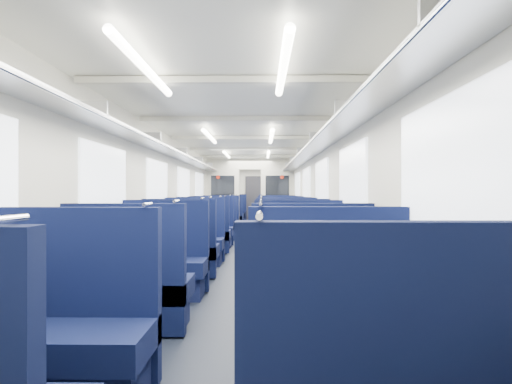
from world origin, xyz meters
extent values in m
cube|color=black|center=(0.00, 0.00, 0.00)|extent=(2.80, 18.00, 0.01)
cube|color=silver|center=(0.00, 0.00, 2.35)|extent=(2.80, 18.00, 0.01)
cube|color=beige|center=(-1.40, 0.00, 1.18)|extent=(0.02, 18.00, 2.35)
cube|color=black|center=(-1.39, 0.00, 0.35)|extent=(0.03, 17.90, 0.70)
cube|color=beige|center=(1.40, 0.00, 1.18)|extent=(0.02, 18.00, 2.35)
cube|color=black|center=(1.39, 0.00, 0.35)|extent=(0.03, 17.90, 0.70)
cube|color=beige|center=(0.00, 9.00, 1.18)|extent=(2.80, 0.02, 2.35)
cube|color=#B2B5BA|center=(-1.22, 0.00, 1.97)|extent=(0.34, 17.40, 0.04)
cylinder|color=silver|center=(-1.04, 0.00, 1.95)|extent=(0.02, 17.40, 0.02)
cube|color=#B2B5BA|center=(-1.22, -6.00, 2.05)|extent=(0.34, 0.03, 0.14)
cube|color=#B2B5BA|center=(-1.22, -4.00, 2.05)|extent=(0.34, 0.03, 0.14)
cube|color=#B2B5BA|center=(-1.22, -2.00, 2.05)|extent=(0.34, 0.03, 0.14)
cube|color=#B2B5BA|center=(-1.22, 0.00, 2.05)|extent=(0.34, 0.03, 0.14)
cube|color=#B2B5BA|center=(-1.22, 2.00, 2.05)|extent=(0.34, 0.03, 0.14)
cube|color=#B2B5BA|center=(-1.22, 4.00, 2.05)|extent=(0.34, 0.03, 0.14)
cube|color=#B2B5BA|center=(-1.22, 6.00, 2.05)|extent=(0.34, 0.03, 0.14)
cube|color=#B2B5BA|center=(-1.22, 8.00, 2.05)|extent=(0.34, 0.03, 0.14)
cube|color=#B2B5BA|center=(1.22, 0.00, 1.97)|extent=(0.34, 17.40, 0.04)
cylinder|color=silver|center=(1.04, 0.00, 1.95)|extent=(0.02, 17.40, 0.02)
cube|color=#B2B5BA|center=(1.22, -8.00, 2.05)|extent=(0.34, 0.03, 0.14)
cube|color=#B2B5BA|center=(1.22, -6.00, 2.05)|extent=(0.34, 0.03, 0.14)
cube|color=#B2B5BA|center=(1.22, -4.00, 2.05)|extent=(0.34, 0.03, 0.14)
cube|color=#B2B5BA|center=(1.22, -2.00, 2.05)|extent=(0.34, 0.03, 0.14)
cube|color=#B2B5BA|center=(1.22, 0.00, 2.05)|extent=(0.34, 0.03, 0.14)
cube|color=#B2B5BA|center=(1.22, 2.00, 2.05)|extent=(0.34, 0.03, 0.14)
cube|color=#B2B5BA|center=(1.22, 4.00, 2.05)|extent=(0.34, 0.03, 0.14)
cube|color=#B2B5BA|center=(1.22, 6.00, 2.05)|extent=(0.34, 0.03, 0.14)
cube|color=#B2B5BA|center=(1.22, 8.00, 2.05)|extent=(0.34, 0.03, 0.14)
cube|color=white|center=(-1.38, -5.20, 1.42)|extent=(0.02, 1.30, 0.75)
cube|color=white|center=(-1.38, -2.90, 1.42)|extent=(0.02, 1.30, 0.75)
cube|color=white|center=(-1.38, -0.60, 1.42)|extent=(0.02, 1.30, 0.75)
cube|color=white|center=(-1.38, 1.70, 1.42)|extent=(0.02, 1.30, 0.75)
cube|color=white|center=(-1.38, 4.50, 1.42)|extent=(0.02, 1.30, 0.75)
cube|color=white|center=(-1.38, 6.80, 1.42)|extent=(0.02, 1.30, 0.75)
cube|color=white|center=(1.38, -7.50, 1.42)|extent=(0.02, 1.30, 0.75)
cube|color=white|center=(1.38, -5.20, 1.42)|extent=(0.02, 1.30, 0.75)
cube|color=white|center=(1.38, -2.90, 1.42)|extent=(0.02, 1.30, 0.75)
cube|color=white|center=(1.38, -0.60, 1.42)|extent=(0.02, 1.30, 0.75)
cube|color=white|center=(1.38, 1.70, 1.42)|extent=(0.02, 1.30, 0.75)
cube|color=white|center=(1.38, 4.50, 1.42)|extent=(0.02, 1.30, 0.75)
cube|color=white|center=(1.38, 6.80, 1.42)|extent=(0.02, 1.30, 0.75)
cube|color=beige|center=(0.00, -6.00, 2.31)|extent=(2.70, 0.06, 0.06)
cube|color=beige|center=(0.00, -4.00, 2.31)|extent=(2.70, 0.06, 0.06)
cube|color=beige|center=(0.00, -2.00, 2.31)|extent=(2.70, 0.06, 0.06)
cube|color=beige|center=(0.00, 0.00, 2.31)|extent=(2.70, 0.06, 0.06)
cube|color=beige|center=(0.00, 2.00, 2.31)|extent=(2.70, 0.06, 0.06)
cube|color=beige|center=(0.00, 4.00, 2.31)|extent=(2.70, 0.06, 0.06)
cube|color=beige|center=(0.00, 6.00, 2.31)|extent=(2.70, 0.06, 0.06)
cube|color=beige|center=(0.00, 8.00, 2.31)|extent=(2.70, 0.06, 0.06)
cylinder|color=white|center=(-0.55, -6.50, 2.26)|extent=(0.07, 1.60, 0.07)
cylinder|color=white|center=(-0.55, -2.50, 2.26)|extent=(0.07, 1.60, 0.07)
cylinder|color=white|center=(-0.55, 1.00, 2.26)|extent=(0.07, 1.60, 0.07)
cylinder|color=white|center=(-0.55, 5.50, 2.26)|extent=(0.07, 1.60, 0.07)
cylinder|color=white|center=(0.55, -6.50, 2.26)|extent=(0.07, 1.60, 0.07)
cylinder|color=white|center=(0.55, -2.50, 2.26)|extent=(0.07, 1.60, 0.07)
cylinder|color=white|center=(0.55, 1.00, 2.26)|extent=(0.07, 1.60, 0.07)
cylinder|color=white|center=(0.55, 5.50, 2.26)|extent=(0.07, 1.60, 0.07)
cube|color=black|center=(0.00, 8.94, 1.00)|extent=(0.75, 0.06, 2.00)
cube|color=beige|center=(-0.88, 3.33, 1.18)|extent=(1.05, 0.08, 2.35)
cube|color=black|center=(-0.87, 3.28, 1.40)|extent=(0.76, 0.02, 0.80)
cylinder|color=red|center=(-1.02, 3.28, 1.75)|extent=(0.12, 0.01, 0.12)
cube|color=beige|center=(0.88, 3.33, 1.18)|extent=(1.05, 0.08, 2.35)
cube|color=black|center=(0.87, 3.28, 1.40)|extent=(0.76, 0.02, 0.80)
cylinder|color=red|center=(1.02, 3.28, 1.75)|extent=(0.12, 0.01, 0.12)
cube|color=beige|center=(0.00, 3.33, 2.17)|extent=(0.70, 0.08, 0.35)
cylinder|color=silver|center=(-0.37, -8.54, 1.19)|extent=(0.02, 0.16, 0.02)
cylinder|color=silver|center=(0.37, -8.35, 1.19)|extent=(0.02, 0.16, 0.02)
cube|color=#0C143A|center=(-0.83, -7.32, 0.37)|extent=(1.08, 0.57, 0.19)
cube|color=black|center=(-0.83, -7.32, 0.14)|extent=(1.00, 0.45, 0.28)
cube|color=#0C143A|center=(-0.83, -7.09, 0.60)|extent=(1.08, 0.10, 1.15)
cylinder|color=silver|center=(-0.37, -7.09, 1.19)|extent=(0.02, 0.16, 0.02)
cube|color=#0C143A|center=(0.83, -7.20, 0.37)|extent=(1.08, 0.57, 0.19)
cube|color=black|center=(0.83, -7.20, 0.14)|extent=(1.00, 0.45, 0.28)
cube|color=#0C143A|center=(0.83, -6.96, 0.60)|extent=(1.08, 0.10, 1.15)
cylinder|color=silver|center=(0.37, -6.96, 1.19)|extent=(0.02, 0.16, 0.02)
cube|color=#0C143A|center=(-0.83, -5.96, 0.37)|extent=(1.08, 0.57, 0.19)
cube|color=black|center=(-0.83, -5.96, 0.14)|extent=(1.00, 0.45, 0.28)
cube|color=#0C143A|center=(-0.83, -6.19, 0.60)|extent=(1.08, 0.10, 1.15)
cylinder|color=silver|center=(-0.37, -6.19, 1.19)|extent=(0.02, 0.16, 0.02)
cube|color=#0C143A|center=(0.83, -5.88, 0.37)|extent=(1.08, 0.57, 0.19)
cube|color=black|center=(0.83, -5.88, 0.14)|extent=(1.00, 0.45, 0.28)
cube|color=#0C143A|center=(0.83, -6.11, 0.60)|extent=(1.08, 0.10, 1.15)
cylinder|color=silver|center=(0.37, -6.11, 1.19)|extent=(0.02, 0.16, 0.02)
cube|color=#0C143A|center=(-0.83, -4.85, 0.37)|extent=(1.08, 0.57, 0.19)
cube|color=black|center=(-0.83, -4.85, 0.14)|extent=(1.00, 0.45, 0.28)
cube|color=#0C143A|center=(-0.83, -4.62, 0.60)|extent=(1.08, 0.10, 1.15)
cylinder|color=silver|center=(-0.37, -4.62, 1.19)|extent=(0.02, 0.16, 0.02)
cube|color=#0C143A|center=(0.83, -4.95, 0.37)|extent=(1.08, 0.57, 0.19)
cube|color=black|center=(0.83, -4.95, 0.14)|extent=(1.00, 0.45, 0.28)
cube|color=#0C143A|center=(0.83, -4.72, 0.60)|extent=(1.08, 0.10, 1.15)
cylinder|color=silver|center=(0.37, -4.72, 1.19)|extent=(0.02, 0.16, 0.02)
cube|color=#0C143A|center=(-0.83, -3.59, 0.37)|extent=(1.08, 0.57, 0.19)
cube|color=black|center=(-0.83, -3.59, 0.14)|extent=(1.00, 0.45, 0.28)
cube|color=#0C143A|center=(-0.83, -3.82, 0.60)|extent=(1.08, 0.10, 1.15)
cylinder|color=silver|center=(-0.37, -3.82, 1.19)|extent=(0.02, 0.16, 0.02)
cube|color=#0C143A|center=(0.83, -3.56, 0.37)|extent=(1.08, 0.57, 0.19)
cube|color=black|center=(0.83, -3.56, 0.14)|extent=(1.00, 0.45, 0.28)
cube|color=#0C143A|center=(0.83, -3.79, 0.60)|extent=(1.08, 0.10, 1.15)
cylinder|color=silver|center=(0.37, -3.79, 1.19)|extent=(0.02, 0.16, 0.02)
cube|color=#0C143A|center=(-0.83, -2.66, 0.37)|extent=(1.08, 0.57, 0.19)
cube|color=black|center=(-0.83, -2.66, 0.14)|extent=(1.00, 0.45, 0.28)
cube|color=#0C143A|center=(-0.83, -2.42, 0.60)|extent=(1.08, 0.10, 1.15)
cylinder|color=silver|center=(-0.37, -2.42, 1.19)|extent=(0.02, 0.16, 0.02)
cube|color=#0C143A|center=(0.83, -2.70, 0.37)|extent=(1.08, 0.57, 0.19)
cube|color=black|center=(0.83, -2.70, 0.14)|extent=(1.00, 0.45, 0.28)
cube|color=#0C143A|center=(0.83, -2.47, 0.60)|extent=(1.08, 0.10, 1.15)
cylinder|color=silver|center=(0.37, -2.47, 1.19)|extent=(0.02, 0.16, 0.02)
cube|color=#0C143A|center=(-0.83, -1.20, 0.37)|extent=(1.08, 0.57, 0.19)
cube|color=black|center=(-0.83, -1.20, 0.14)|extent=(1.00, 0.45, 0.28)
cube|color=#0C143A|center=(-0.83, -1.43, 0.60)|extent=(1.08, 0.10, 1.15)
cylinder|color=silver|center=(-0.37, -1.43, 1.19)|extent=(0.02, 0.16, 0.02)
cube|color=#0C143A|center=(0.83, -1.33, 0.37)|extent=(1.08, 0.57, 0.19)
cube|color=black|center=(0.83, -1.33, 0.14)|extent=(1.00, 0.45, 0.28)
cube|color=#0C143A|center=(0.83, -1.56, 0.60)|extent=(1.08, 0.10, 1.15)
cylinder|color=silver|center=(0.37, -1.56, 1.19)|extent=(0.02, 0.16, 0.02)
cube|color=#0C143A|center=(-0.83, -0.37, 0.37)|extent=(1.08, 0.57, 0.19)
cube|color=black|center=(-0.83, -0.37, 0.14)|extent=(1.00, 0.45, 0.28)
cube|color=#0C143A|center=(-0.83, -0.14, 0.60)|extent=(1.08, 0.10, 1.15)
cylinder|color=silver|center=(-0.37, -0.14, 1.19)|extent=(0.02, 0.16, 0.02)
cube|color=#0C143A|center=(0.83, -0.38, 0.37)|extent=(1.08, 0.57, 0.19)
cube|color=black|center=(0.83, -0.38, 0.14)|extent=(1.00, 0.45, 0.28)
cube|color=#0C143A|center=(0.83, -0.15, 0.60)|extent=(1.08, 0.10, 1.15)
cylinder|color=silver|center=(0.37, -0.15, 1.19)|extent=(0.02, 0.16, 0.02)
cube|color=#0C143A|center=(-0.83, 1.09, 0.37)|extent=(1.08, 0.57, 0.19)
cube|color=black|center=(-0.83, 1.09, 0.14)|extent=(1.00, 0.45, 0.28)
cube|color=#0C143A|center=(-0.83, 0.86, 0.60)|extent=(1.08, 0.10, 1.15)
cylinder|color=silver|center=(-0.37, 0.86, 1.19)|extent=(0.02, 0.16, 0.02)
cube|color=#0C143A|center=(0.83, 0.98, 0.37)|extent=(1.08, 0.57, 0.19)
cube|color=black|center=(0.83, 0.98, 0.14)|extent=(1.00, 0.45, 0.28)
cube|color=#0C143A|center=(0.83, 0.74, 0.60)|extent=(1.08, 0.10, 1.15)
cylinder|color=silver|center=(0.37, 0.74, 1.19)|extent=(0.02, 0.16, 0.02)
cube|color=#0C143A|center=(-0.83, 1.90, 0.37)|extent=(1.08, 0.57, 0.19)
cube|color=black|center=(-0.83, 1.90, 0.14)|extent=(1.00, 0.45, 0.28)
cube|color=#0C143A|center=(-0.83, 2.13, 0.60)|extent=(1.08, 0.10, 1.15)
cylinder|color=silver|center=(-0.37, 2.13, 1.19)|extent=(0.02, 0.16, 0.02)
cube|color=#0C143A|center=(0.83, 1.90, 0.37)|extent=(1.08, 0.57, 0.19)
cube|color=black|center=(0.83, 1.90, 0.14)|extent=(1.00, 0.45, 0.28)
cube|color=#0C143A|center=(0.83, 2.13, 0.60)|extent=(1.08, 0.10, 1.15)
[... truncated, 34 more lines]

